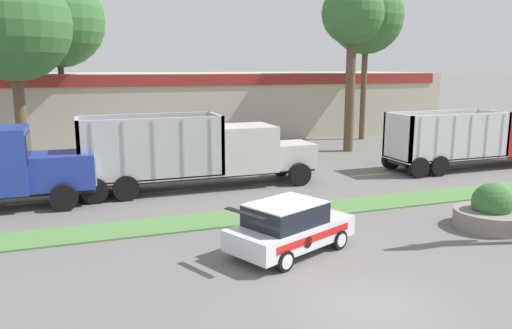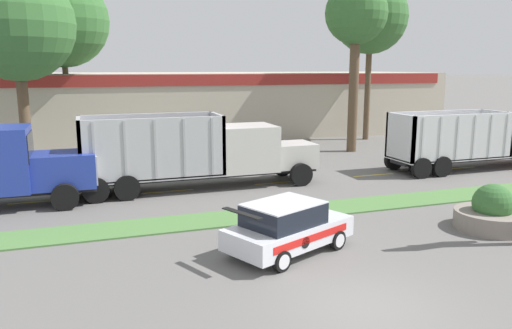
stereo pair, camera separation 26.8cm
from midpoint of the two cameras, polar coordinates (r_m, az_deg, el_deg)
ground_plane at (r=12.55m, az=12.76°, el=-15.51°), size 600.00×600.00×0.00m
grass_verge at (r=19.01m, az=0.49°, el=-5.85°), size 120.00×1.90×0.06m
centre_line_3 at (r=22.85m, az=-23.24°, el=-3.93°), size 2.40×0.14×0.01m
centre_line_4 at (r=23.04m, az=-9.73°, el=-3.05°), size 2.40×0.14×0.01m
centre_line_5 at (r=24.46m, az=2.84°, el=-2.08°), size 2.40×0.14×0.01m
centre_line_6 at (r=26.90m, az=13.58°, el=-1.17°), size 2.40×0.14×0.01m
centre_line_7 at (r=30.13m, az=22.28°, el=-0.40°), size 2.40×0.14×0.01m
dump_truck_mid at (r=31.39m, az=26.29°, el=2.53°), size 11.56×2.70×3.21m
dump_truck_trail at (r=23.46m, az=-3.78°, el=1.23°), size 11.02×2.68×3.45m
rally_car at (r=15.24m, az=4.08°, el=-7.11°), size 4.44×3.35×1.63m
stone_planter at (r=19.35m, az=25.72°, el=-5.06°), size 2.51×2.51×1.60m
store_building_backdrop at (r=43.05m, az=-4.14°, el=7.03°), size 37.06×12.10×5.10m
tree_behind_left at (r=31.14m, az=-25.57°, el=15.42°), size 6.24×6.24×12.57m
tree_behind_centre at (r=36.70m, az=-21.19°, el=16.05°), size 6.15×6.15×13.21m
tree_behind_right at (r=40.03m, az=13.19°, el=16.91°), size 5.57×5.57×13.49m
tree_behind_far_right at (r=33.96m, az=11.64°, el=16.98°), size 4.00×4.00×11.98m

